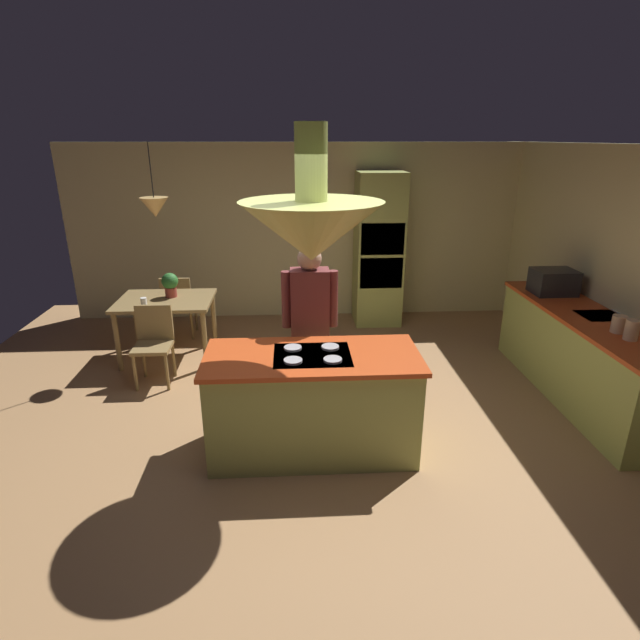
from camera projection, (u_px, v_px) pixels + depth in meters
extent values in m
plane|color=#AD7F51|center=(312.00, 436.00, 4.64)|extent=(8.16, 8.16, 0.00)
cube|color=beige|center=(301.00, 233.00, 7.43)|extent=(6.80, 0.10, 2.55)
cube|color=#A8B259|center=(313.00, 405.00, 4.30)|extent=(1.74, 0.75, 0.87)
cube|color=#D14C1E|center=(312.00, 357.00, 4.14)|extent=(1.80, 0.81, 0.04)
cube|color=black|center=(312.00, 355.00, 4.14)|extent=(0.64, 0.52, 0.01)
cylinder|color=#B2B2B7|center=(293.00, 361.00, 4.00)|extent=(0.15, 0.15, 0.02)
cylinder|color=#B2B2B7|center=(333.00, 360.00, 4.02)|extent=(0.15, 0.15, 0.02)
cylinder|color=#B2B2B7|center=(293.00, 348.00, 4.25)|extent=(0.15, 0.15, 0.02)
cylinder|color=#B2B2B7|center=(330.00, 347.00, 4.26)|extent=(0.15, 0.15, 0.02)
cube|color=#A8B259|center=(581.00, 359.00, 5.21)|extent=(0.62, 2.56, 0.87)
cube|color=#D14C1E|center=(589.00, 318.00, 5.05)|extent=(0.66, 2.60, 0.04)
cube|color=#B2B2B7|center=(602.00, 323.00, 5.08)|extent=(0.48, 0.36, 0.16)
cube|color=#A8B259|center=(378.00, 250.00, 7.18)|extent=(0.66, 0.62, 2.17)
cube|color=black|center=(383.00, 239.00, 6.84)|extent=(0.60, 0.04, 0.44)
cube|color=black|center=(381.00, 273.00, 7.00)|extent=(0.60, 0.04, 0.44)
cube|color=olive|center=(165.00, 301.00, 6.07)|extent=(1.13, 0.87, 0.04)
cylinder|color=olive|center=(117.00, 342.00, 5.82)|extent=(0.06, 0.06, 0.72)
cylinder|color=olive|center=(205.00, 340.00, 5.88)|extent=(0.06, 0.06, 0.72)
cylinder|color=olive|center=(136.00, 320.00, 6.53)|extent=(0.06, 0.06, 0.72)
cylinder|color=olive|center=(214.00, 319.00, 6.58)|extent=(0.06, 0.06, 0.72)
cylinder|color=tan|center=(301.00, 373.00, 4.94)|extent=(0.14, 0.14, 0.83)
cylinder|color=tan|center=(319.00, 373.00, 4.95)|extent=(0.14, 0.14, 0.83)
cube|color=brown|center=(310.00, 302.00, 4.69)|extent=(0.36, 0.22, 0.64)
cylinder|color=brown|center=(286.00, 300.00, 4.67)|extent=(0.09, 0.09, 0.54)
cylinder|color=brown|center=(333.00, 299.00, 4.69)|extent=(0.09, 0.09, 0.54)
sphere|color=tan|center=(309.00, 259.00, 4.55)|extent=(0.22, 0.22, 0.22)
cone|color=#A8B259|center=(312.00, 231.00, 3.78)|extent=(1.10, 1.10, 0.45)
cylinder|color=#A8B259|center=(311.00, 162.00, 3.61)|extent=(0.24, 0.24, 0.55)
cone|color=#E0B266|center=(155.00, 207.00, 5.69)|extent=(0.32, 0.32, 0.22)
cylinder|color=black|center=(151.00, 170.00, 5.54)|extent=(0.01, 0.01, 0.60)
cube|color=olive|center=(153.00, 347.00, 5.48)|extent=(0.40, 0.40, 0.04)
cube|color=olive|center=(154.00, 323.00, 5.58)|extent=(0.40, 0.04, 0.42)
cylinder|color=olive|center=(135.00, 373.00, 5.39)|extent=(0.04, 0.04, 0.43)
cylinder|color=olive|center=(167.00, 372.00, 5.41)|extent=(0.04, 0.04, 0.43)
cylinder|color=olive|center=(144.00, 360.00, 5.71)|extent=(0.04, 0.04, 0.43)
cylinder|color=olive|center=(174.00, 359.00, 5.73)|extent=(0.04, 0.04, 0.43)
cube|color=olive|center=(180.00, 305.00, 6.87)|extent=(0.40, 0.40, 0.04)
cube|color=olive|center=(176.00, 294.00, 6.62)|extent=(0.40, 0.04, 0.42)
cylinder|color=olive|center=(196.00, 316.00, 7.11)|extent=(0.04, 0.04, 0.43)
cylinder|color=olive|center=(172.00, 316.00, 7.09)|extent=(0.04, 0.04, 0.43)
cylinder|color=olive|center=(192.00, 324.00, 6.79)|extent=(0.04, 0.04, 0.43)
cylinder|color=olive|center=(166.00, 325.00, 6.77)|extent=(0.04, 0.04, 0.43)
cylinder|color=#99382D|center=(171.00, 292.00, 6.14)|extent=(0.14, 0.14, 0.12)
sphere|color=#2D722D|center=(170.00, 281.00, 6.09)|extent=(0.20, 0.20, 0.20)
cylinder|color=white|center=(144.00, 301.00, 5.83)|extent=(0.07, 0.07, 0.09)
cylinder|color=#E0B78C|center=(632.00, 330.00, 4.41)|extent=(0.12, 0.12, 0.19)
cylinder|color=#E0B78C|center=(619.00, 324.00, 4.59)|extent=(0.13, 0.13, 0.16)
cube|color=#232326|center=(554.00, 282.00, 5.71)|extent=(0.46, 0.36, 0.28)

